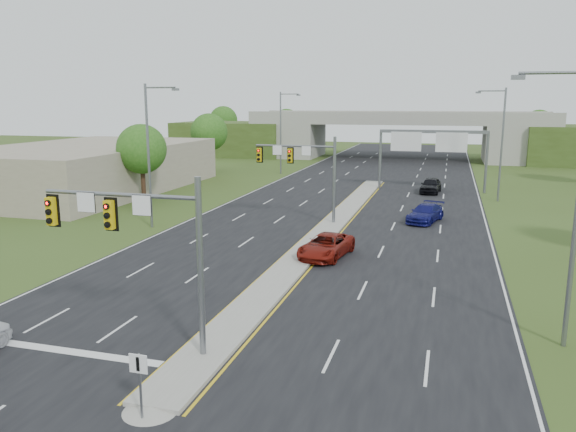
% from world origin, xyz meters
% --- Properties ---
extents(ground, '(240.00, 240.00, 0.00)m').
position_xyz_m(ground, '(0.00, 0.00, 0.00)').
color(ground, '#364719').
rests_on(ground, ground).
extents(road, '(24.00, 160.00, 0.02)m').
position_xyz_m(road, '(0.00, 35.00, 0.01)').
color(road, black).
rests_on(road, ground).
extents(median, '(2.00, 54.00, 0.16)m').
position_xyz_m(median, '(0.00, 23.00, 0.10)').
color(median, gray).
rests_on(median, road).
extents(median_nose, '(2.00, 2.00, 0.16)m').
position_xyz_m(median_nose, '(0.00, -4.00, 0.10)').
color(median_nose, gray).
rests_on(median_nose, road).
extents(lane_markings, '(23.72, 160.00, 0.01)m').
position_xyz_m(lane_markings, '(-0.60, 28.91, 0.02)').
color(lane_markings, gold).
rests_on(lane_markings, road).
extents(signal_mast_near, '(6.62, 0.60, 7.00)m').
position_xyz_m(signal_mast_near, '(-2.26, -0.07, 4.73)').
color(signal_mast_near, slate).
rests_on(signal_mast_near, ground).
extents(signal_mast_far, '(6.62, 0.60, 7.00)m').
position_xyz_m(signal_mast_far, '(-2.26, 24.93, 4.73)').
color(signal_mast_far, slate).
rests_on(signal_mast_far, ground).
extents(keep_right_sign, '(0.60, 0.13, 2.20)m').
position_xyz_m(keep_right_sign, '(0.00, -4.53, 1.52)').
color(keep_right_sign, slate).
rests_on(keep_right_sign, ground).
extents(sign_gantry, '(11.58, 0.44, 6.67)m').
position_xyz_m(sign_gantry, '(6.68, 44.92, 5.24)').
color(sign_gantry, slate).
rests_on(sign_gantry, ground).
extents(overpass, '(80.00, 14.00, 8.10)m').
position_xyz_m(overpass, '(0.00, 80.00, 3.55)').
color(overpass, gray).
rests_on(overpass, ground).
extents(lightpole_l_mid, '(2.85, 0.25, 11.00)m').
position_xyz_m(lightpole_l_mid, '(-13.30, 20.00, 6.10)').
color(lightpole_l_mid, slate).
rests_on(lightpole_l_mid, ground).
extents(lightpole_l_far, '(2.85, 0.25, 11.00)m').
position_xyz_m(lightpole_l_far, '(-13.30, 55.00, 6.10)').
color(lightpole_l_far, slate).
rests_on(lightpole_l_far, ground).
extents(lightpole_r_near, '(2.85, 0.25, 11.00)m').
position_xyz_m(lightpole_r_near, '(13.30, 5.00, 6.10)').
color(lightpole_r_near, slate).
rests_on(lightpole_r_near, ground).
extents(lightpole_r_far, '(2.85, 0.25, 11.00)m').
position_xyz_m(lightpole_r_far, '(13.30, 40.00, 6.10)').
color(lightpole_r_far, slate).
rests_on(lightpole_r_far, ground).
extents(tree_l_near, '(4.80, 4.80, 7.60)m').
position_xyz_m(tree_l_near, '(-20.00, 30.00, 5.18)').
color(tree_l_near, '#382316').
rests_on(tree_l_near, ground).
extents(tree_l_mid, '(5.20, 5.20, 8.12)m').
position_xyz_m(tree_l_mid, '(-24.00, 55.00, 5.51)').
color(tree_l_mid, '#382316').
rests_on(tree_l_mid, ground).
extents(tree_back_a, '(6.00, 6.00, 8.85)m').
position_xyz_m(tree_back_a, '(-38.00, 94.00, 5.84)').
color(tree_back_a, '#382316').
rests_on(tree_back_a, ground).
extents(tree_back_b, '(5.60, 5.60, 8.32)m').
position_xyz_m(tree_back_b, '(-24.00, 94.00, 5.51)').
color(tree_back_b, '#382316').
rests_on(tree_back_b, ground).
extents(tree_back_c, '(5.60, 5.60, 8.32)m').
position_xyz_m(tree_back_c, '(24.00, 94.00, 5.51)').
color(tree_back_c, '#382316').
rests_on(tree_back_c, ground).
extents(commercial_building, '(18.00, 30.00, 5.00)m').
position_xyz_m(commercial_building, '(-30.00, 35.00, 2.50)').
color(commercial_building, gray).
rests_on(commercial_building, ground).
extents(car_far_a, '(3.14, 5.48, 1.44)m').
position_xyz_m(car_far_a, '(1.50, 15.25, 0.74)').
color(car_far_a, maroon).
rests_on(car_far_a, road).
extents(car_far_b, '(3.23, 5.30, 1.44)m').
position_xyz_m(car_far_b, '(7.04, 27.93, 0.74)').
color(car_far_b, '#0E0F55').
rests_on(car_far_b, road).
extents(car_far_c, '(2.36, 4.96, 1.64)m').
position_xyz_m(car_far_c, '(6.90, 43.56, 0.84)').
color(car_far_c, black).
rests_on(car_far_c, road).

